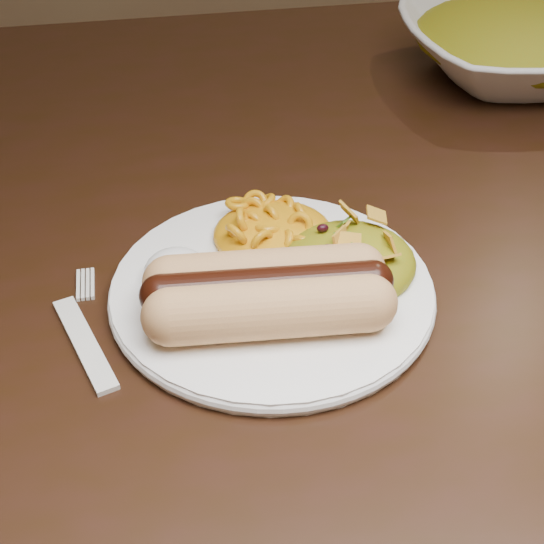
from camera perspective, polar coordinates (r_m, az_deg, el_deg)
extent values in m
cube|color=black|center=(0.70, 6.21, 5.47)|extent=(1.60, 0.90, 0.04)
cylinder|color=white|center=(0.55, 0.00, -1.31)|extent=(0.30, 0.30, 0.01)
cylinder|color=#EEAD5C|center=(0.50, 0.02, -2.74)|extent=(0.13, 0.05, 0.04)
cylinder|color=#EEAD5C|center=(0.52, -0.63, -0.47)|extent=(0.13, 0.05, 0.04)
cylinder|color=black|center=(0.51, -0.31, -1.23)|extent=(0.14, 0.04, 0.03)
ellipsoid|color=gold|center=(0.58, 0.07, 4.06)|extent=(0.11, 0.11, 0.04)
ellipsoid|color=white|center=(0.55, -7.29, 0.59)|extent=(0.06, 0.06, 0.03)
ellipsoid|color=#9D5C01|center=(0.56, 5.84, 1.24)|extent=(0.10, 0.09, 0.04)
cube|color=white|center=(0.53, -13.93, -5.22)|extent=(0.06, 0.14, 0.00)
imported|color=white|center=(0.92, 18.08, 15.71)|extent=(0.26, 0.26, 0.06)
ellipsoid|color=#9D5C01|center=(0.91, 18.31, 16.77)|extent=(0.27, 0.27, 0.06)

